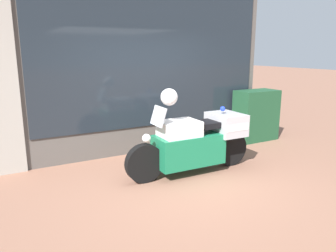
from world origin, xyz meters
name	(u,v)px	position (x,y,z in m)	size (l,w,h in m)	color
ground_plane	(186,182)	(0.00, 0.00, 0.00)	(60.00, 60.00, 0.00)	#8E604C
shop_building	(116,57)	(-0.39, 2.00, 1.94)	(6.00, 0.55, 3.86)	#56514C
window_display	(150,127)	(0.34, 2.03, 0.46)	(4.73, 0.30, 1.93)	slate
paramedic_motorcycle	(197,141)	(0.40, 0.31, 0.56)	(2.35, 0.67, 1.21)	black
utility_cabinet	(256,115)	(2.79, 1.41, 0.58)	(0.99, 0.54, 1.17)	#1E4C2D
white_helmet	(169,97)	(-0.13, 0.32, 1.35)	(0.27, 0.27, 0.27)	white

